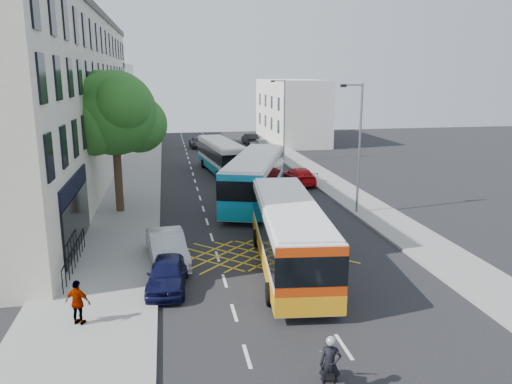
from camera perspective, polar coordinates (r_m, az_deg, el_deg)
name	(u,v)px	position (r m, az deg, el deg)	size (l,w,h in m)	color
ground	(317,306)	(19.75, 6.96, -12.80)	(120.00, 120.00, 0.00)	black
pavement_left	(121,212)	(33.18, -15.22, -2.17)	(5.00, 70.00, 0.15)	gray
pavement_right	(357,201)	(35.48, 11.44, -0.97)	(3.00, 70.00, 0.15)	gray
terrace_main	(52,100)	(42.31, -22.28, 9.75)	(8.30, 45.00, 13.50)	beige
terrace_far	(101,102)	(72.51, -17.31, 9.81)	(8.00, 20.00, 10.00)	silver
building_right	(291,110)	(67.12, 3.98, 9.28)	(6.00, 18.00, 8.00)	silver
street_tree	(114,114)	(32.11, -15.92, 8.57)	(6.30, 5.70, 8.80)	#382619
lamp_near	(358,142)	(31.42, 11.60, 5.64)	(1.45, 0.15, 8.00)	slate
lamp_far	(283,116)	(50.43, 3.13, 8.68)	(1.45, 0.15, 8.00)	slate
railings	(74,256)	(23.96, -20.05, -6.89)	(0.08, 5.60, 1.14)	black
bus_near	(289,234)	(22.62, 3.82, -4.80)	(3.71, 11.29, 3.12)	silver
bus_mid	(255,178)	(33.96, -0.10, 1.55)	(6.38, 12.05, 3.32)	silver
bus_far	(222,156)	(44.98, -3.96, 4.11)	(3.60, 10.38, 2.86)	silver
motorbike	(330,368)	(14.59, 8.45, -19.24)	(0.79, 1.97, 1.80)	black
parked_car_blue	(168,273)	(21.14, -10.08, -9.13)	(1.57, 3.90, 1.33)	#0C0F33
parked_car_silver	(167,248)	(23.84, -10.14, -6.28)	(1.60, 4.57, 1.51)	#9FA2A6
red_hatchback	(299,176)	(40.41, 4.90, 1.85)	(1.89, 4.65, 1.35)	#B7070B
distant_car_grey	(199,143)	(61.10, -6.58, 5.63)	(2.01, 4.36, 1.21)	#3B3E42
distant_car_silver	(260,144)	(58.70, 0.49, 5.51)	(1.68, 4.17, 1.42)	#9FA2A7
distant_car_dark	(250,139)	(63.68, -0.67, 6.11)	(1.47, 4.22, 1.39)	black
pedestrian_far	(78,303)	(18.72, -19.68, -11.81)	(0.95, 0.40, 1.62)	gray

